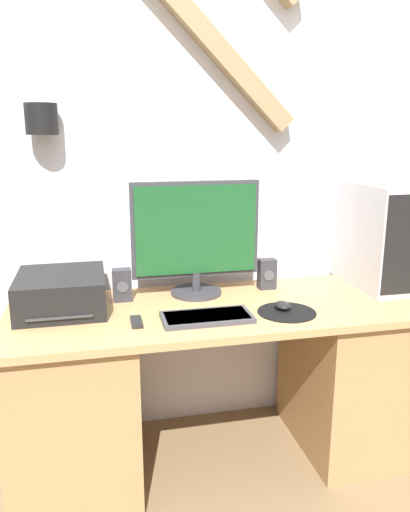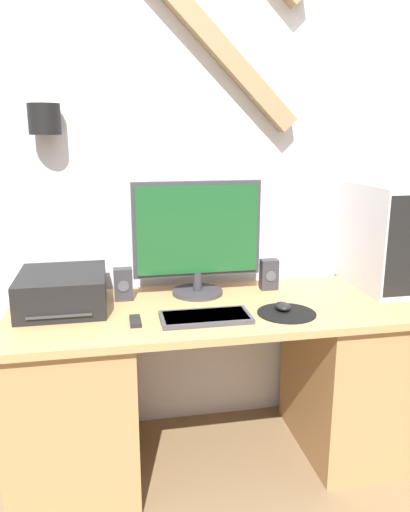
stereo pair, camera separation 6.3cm
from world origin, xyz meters
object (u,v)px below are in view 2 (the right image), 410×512
(mouse, at_px, (283,306))
(speaker_left, at_px, (123,284))
(printer, at_px, (63,291))
(monitor, at_px, (197,235))
(speaker_right, at_px, (269,274))
(remote_control, at_px, (135,321))
(computer_tower, at_px, (376,236))
(keyboard, at_px, (206,317))

(mouse, relative_size, speaker_left, 0.58)
(mouse, distance_m, printer, 0.88)
(monitor, distance_m, speaker_right, 0.38)
(remote_control, bearing_deg, speaker_left, 96.88)
(printer, bearing_deg, monitor, 7.99)
(computer_tower, distance_m, remote_control, 1.14)
(monitor, distance_m, mouse, 0.47)
(mouse, bearing_deg, computer_tower, 24.96)
(mouse, bearing_deg, speaker_left, 157.45)
(monitor, xyz_separation_m, speaker_right, (0.33, 0.00, -0.19))
(printer, distance_m, speaker_left, 0.25)
(keyboard, xyz_separation_m, printer, (-0.54, 0.23, 0.06))
(printer, relative_size, speaker_right, 2.70)
(monitor, xyz_separation_m, computer_tower, (0.80, -0.04, -0.03))
(computer_tower, xyz_separation_m, remote_control, (-1.09, -0.26, -0.23))
(monitor, xyz_separation_m, printer, (-0.56, -0.08, -0.19))
(speaker_left, height_order, speaker_right, same)
(keyboard, bearing_deg, speaker_left, 135.81)
(keyboard, bearing_deg, printer, 156.51)
(mouse, xyz_separation_m, speaker_left, (-0.61, 0.25, 0.05))
(speaker_right, bearing_deg, mouse, -96.59)
(keyboard, bearing_deg, remote_control, 176.91)
(keyboard, bearing_deg, mouse, 5.99)
(mouse, xyz_separation_m, printer, (-0.85, 0.20, 0.05))
(monitor, distance_m, computer_tower, 0.81)
(monitor, relative_size, printer, 1.48)
(computer_tower, relative_size, remote_control, 4.57)
(keyboard, distance_m, mouse, 0.32)
(speaker_right, distance_m, remote_control, 0.68)
(monitor, bearing_deg, keyboard, -94.30)
(mouse, xyz_separation_m, speaker_right, (0.03, 0.28, 0.05))
(monitor, bearing_deg, mouse, -43.47)
(monitor, relative_size, computer_tower, 1.17)
(computer_tower, relative_size, printer, 1.26)
(monitor, height_order, printer, monitor)
(mouse, xyz_separation_m, remote_control, (-0.58, -0.02, -0.01))
(speaker_left, distance_m, speaker_right, 0.64)
(computer_tower, xyz_separation_m, printer, (-1.36, -0.04, -0.16))
(mouse, bearing_deg, keyboard, -174.01)
(monitor, height_order, computer_tower, monitor)
(printer, bearing_deg, remote_control, -38.69)
(monitor, height_order, mouse, monitor)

